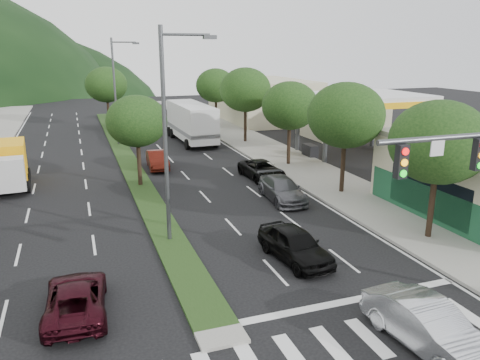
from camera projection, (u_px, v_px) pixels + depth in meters
name	position (u px, v px, depth m)	size (l,w,h in m)	color
ground	(218.00, 331.00, 15.46)	(160.00, 160.00, 0.00)	black
sidewalk_right	(270.00, 151.00, 42.15)	(5.00, 90.00, 0.15)	gray
median	(124.00, 155.00, 40.84)	(1.60, 56.00, 0.12)	#1E3212
gas_canopy	(353.00, 101.00, 40.28)	(12.20, 8.20, 5.25)	silver
bldg_right_far	(262.00, 100.00, 60.96)	(10.00, 16.00, 5.20)	beige
tree_r_a	(439.00, 142.00, 21.65)	(4.60, 4.60, 6.63)	black
tree_r_b	(346.00, 115.00, 28.85)	(4.80, 4.80, 6.94)	black
tree_r_c	(290.00, 106.00, 36.19)	(4.40, 4.40, 6.48)	black
tree_r_d	(245.00, 90.00, 45.14)	(5.00, 5.00, 7.17)	black
tree_r_e	(216.00, 86.00, 54.29)	(4.60, 4.60, 6.71)	black
tree_med_near	(137.00, 121.00, 30.59)	(4.00, 4.00, 6.02)	black
tree_med_far	(106.00, 85.00, 54.02)	(4.80, 4.80, 6.94)	black
streetlight_near	(169.00, 127.00, 21.27)	(2.60, 0.25, 10.00)	#47494C
streetlight_mid	(117.00, 87.00, 43.95)	(2.60, 0.25, 10.00)	#47494C
sedan_silver	(428.00, 326.00, 14.43)	(1.58, 4.54, 1.50)	#B4B7BC
suv_maroon	(76.00, 298.00, 16.31)	(2.03, 4.39, 1.22)	black
car_queue_a	(295.00, 244.00, 20.46)	(1.75, 4.36, 1.48)	black
car_queue_b	(282.00, 189.00, 28.69)	(1.95, 4.79, 1.39)	#4F4F54
car_queue_c	(157.00, 160.00, 36.34)	(1.43, 4.10, 1.35)	#52150D
car_queue_d	(262.00, 170.00, 33.46)	(2.14, 4.64, 1.29)	black
box_truck	(10.00, 166.00, 31.49)	(2.63, 6.03, 2.91)	silver
motorhome	(191.00, 122.00, 46.45)	(3.30, 9.88, 3.77)	silver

